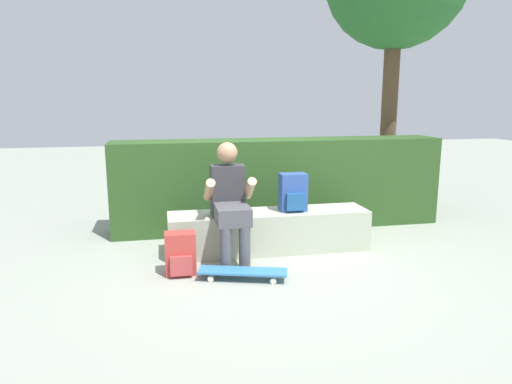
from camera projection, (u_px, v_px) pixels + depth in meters
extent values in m
plane|color=gray|center=(275.00, 258.00, 4.79)|extent=(24.00, 24.00, 0.00)
cube|color=#AAB29A|center=(269.00, 231.00, 5.01)|extent=(2.13, 0.48, 0.43)
cube|color=#333338|center=(228.00, 190.00, 4.75)|extent=(0.34, 0.22, 0.52)
sphere|color=tan|center=(227.00, 153.00, 4.68)|extent=(0.21, 0.21, 0.21)
cube|color=#4C4C51|center=(232.00, 215.00, 4.49)|extent=(0.32, 0.40, 0.17)
cylinder|color=#4C4C51|center=(226.00, 250.00, 4.39)|extent=(0.11, 0.11, 0.43)
cylinder|color=#4C4C51|center=(245.00, 249.00, 4.42)|extent=(0.11, 0.11, 0.43)
cylinder|color=tan|center=(209.00, 190.00, 4.57)|extent=(0.09, 0.33, 0.27)
cylinder|color=tan|center=(250.00, 188.00, 4.65)|extent=(0.09, 0.33, 0.27)
cube|color=teal|center=(243.00, 271.00, 4.22)|extent=(0.82, 0.42, 0.02)
cylinder|color=silver|center=(274.00, 275.00, 4.28)|extent=(0.06, 0.05, 0.05)
cylinder|color=silver|center=(273.00, 281.00, 4.13)|extent=(0.06, 0.05, 0.05)
cylinder|color=silver|center=(214.00, 273.00, 4.33)|extent=(0.06, 0.05, 0.05)
cylinder|color=silver|center=(211.00, 279.00, 4.18)|extent=(0.06, 0.05, 0.05)
cube|color=#2D4C99|center=(293.00, 192.00, 4.97)|extent=(0.28, 0.18, 0.40)
cube|color=#1D508B|center=(296.00, 202.00, 4.88)|extent=(0.20, 0.05, 0.18)
cube|color=#B23833|center=(180.00, 253.00, 4.34)|extent=(0.28, 0.18, 0.40)
cube|color=#AF3E3E|center=(181.00, 266.00, 4.24)|extent=(0.20, 0.05, 0.18)
cube|color=#294B1F|center=(279.00, 183.00, 5.90)|extent=(4.10, 0.56, 1.11)
cylinder|color=brown|center=(389.00, 109.00, 6.71)|extent=(0.22, 0.22, 2.91)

